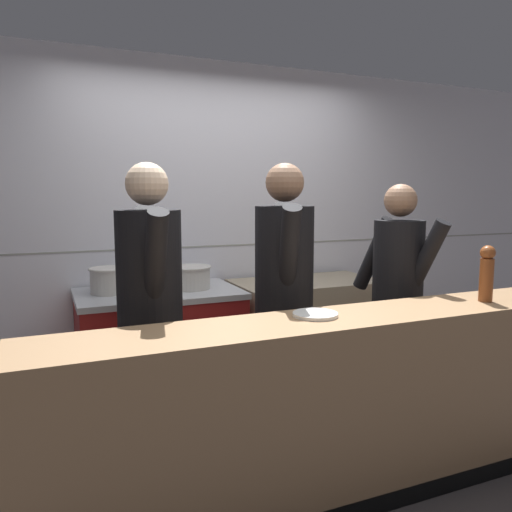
# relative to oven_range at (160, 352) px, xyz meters

# --- Properties ---
(ground_plane) EXTENTS (14.00, 14.00, 0.00)m
(ground_plane) POSITION_rel_oven_range_xyz_m (0.58, -1.08, -0.45)
(ground_plane) COLOR #383333
(wall_back_tiled) EXTENTS (8.00, 0.06, 2.60)m
(wall_back_tiled) POSITION_rel_oven_range_xyz_m (0.58, 0.40, 0.85)
(wall_back_tiled) COLOR silver
(wall_back_tiled) RESTS_ON ground_plane
(oven_range) EXTENTS (1.13, 0.71, 0.89)m
(oven_range) POSITION_rel_oven_range_xyz_m (0.00, 0.00, 0.00)
(oven_range) COLOR maroon
(oven_range) RESTS_ON ground_plane
(prep_counter) EXTENTS (1.16, 0.65, 0.88)m
(prep_counter) POSITION_rel_oven_range_xyz_m (1.19, -0.00, -0.01)
(prep_counter) COLOR gray
(prep_counter) RESTS_ON ground_plane
(pass_counter) EXTENTS (3.04, 0.45, 0.96)m
(pass_counter) POSITION_rel_oven_range_xyz_m (0.61, -1.36, 0.03)
(pass_counter) COLOR #93704C
(pass_counter) RESTS_ON ground_plane
(stock_pot) EXTENTS (0.29, 0.29, 0.18)m
(stock_pot) POSITION_rel_oven_range_xyz_m (-0.32, 0.06, 0.54)
(stock_pot) COLOR beige
(stock_pot) RESTS_ON oven_range
(sauce_pot) EXTENTS (0.31, 0.31, 0.16)m
(sauce_pot) POSITION_rel_oven_range_xyz_m (0.23, 0.00, 0.53)
(sauce_pot) COLOR beige
(sauce_pot) RESTS_ON oven_range
(mixing_bowl_steel) EXTENTS (0.21, 0.21, 0.09)m
(mixing_bowl_steel) POSITION_rel_oven_range_xyz_m (1.01, -0.00, 0.48)
(mixing_bowl_steel) COLOR #B7BABF
(mixing_bowl_steel) RESTS_ON prep_counter
(plated_dish_main) EXTENTS (0.23, 0.23, 0.02)m
(plated_dish_main) POSITION_rel_oven_range_xyz_m (0.51, -1.31, 0.52)
(plated_dish_main) COLOR white
(plated_dish_main) RESTS_ON pass_counter
(pepper_mill) EXTENTS (0.08, 0.08, 0.32)m
(pepper_mill) POSITION_rel_oven_range_xyz_m (1.58, -1.38, 0.68)
(pepper_mill) COLOR brown
(pepper_mill) RESTS_ON pass_counter
(chef_head_cook) EXTENTS (0.37, 0.76, 1.73)m
(chef_head_cook) POSITION_rel_oven_range_xyz_m (-0.21, -0.76, 0.52)
(chef_head_cook) COLOR black
(chef_head_cook) RESTS_ON ground_plane
(chef_sous) EXTENTS (0.45, 0.75, 1.75)m
(chef_sous) POSITION_rel_oven_range_xyz_m (0.61, -0.75, 0.53)
(chef_sous) COLOR black
(chef_sous) RESTS_ON ground_plane
(chef_line) EXTENTS (0.42, 0.70, 1.63)m
(chef_line) POSITION_rel_oven_range_xyz_m (1.44, -0.78, 0.46)
(chef_line) COLOR black
(chef_line) RESTS_ON ground_plane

